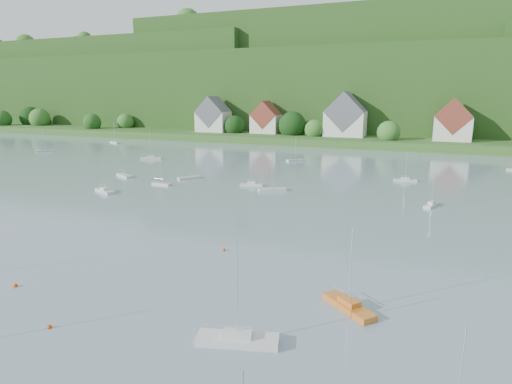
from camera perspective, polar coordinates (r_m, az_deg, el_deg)
far_shore_strip at (r=195.19m, az=10.81°, el=7.19°), size 600.00×60.00×3.00m
forested_ridge at (r=261.83m, az=14.18°, el=13.12°), size 620.00×181.22×69.89m
village_building_0 at (r=200.72m, az=-5.67°, el=9.80°), size 14.00×10.40×16.00m
village_building_1 at (r=192.34m, az=1.33°, el=9.50°), size 12.00×9.36×14.00m
village_building_2 at (r=181.84m, az=11.73°, el=9.52°), size 16.00×11.44×18.00m
village_building_3 at (r=176.99m, az=24.55°, el=8.27°), size 13.00×10.40×15.50m
near_sailboat_3 at (r=37.61m, az=-2.43°, el=-18.77°), size 7.05×3.64×9.17m
near_sailboat_5 at (r=43.54m, az=12.16°, el=-14.41°), size 5.79×5.20×8.24m
mooring_buoy_0 at (r=53.85m, az=-29.18°, el=-10.87°), size 0.47×0.47×0.47m
mooring_buoy_2 at (r=43.85m, az=-25.60°, el=-15.91°), size 0.40×0.40×0.40m
mooring_buoy_3 at (r=57.42m, az=-4.27°, el=-7.74°), size 0.42×0.42×0.42m
far_sailboat_cluster at (r=112.42m, az=3.85°, el=2.72°), size 198.77×78.80×8.71m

